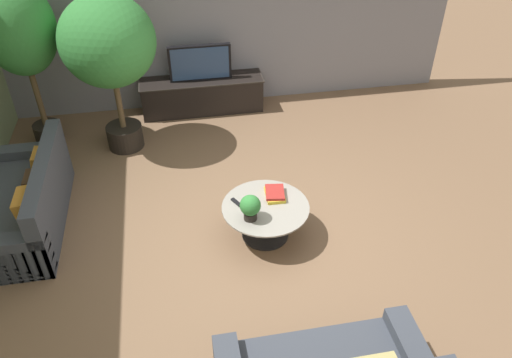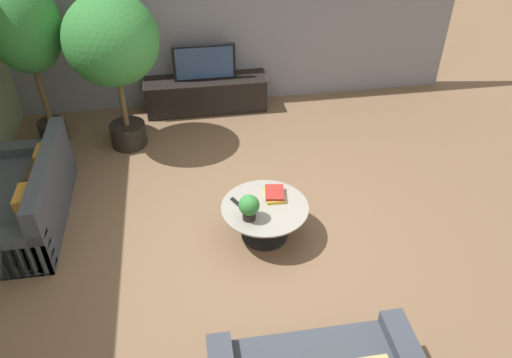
% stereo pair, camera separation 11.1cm
% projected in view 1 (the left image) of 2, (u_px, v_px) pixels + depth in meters
% --- Properties ---
extents(ground_plane, '(24.00, 24.00, 0.00)m').
position_uv_depth(ground_plane, '(256.00, 231.00, 5.76)').
color(ground_plane, brown).
extents(back_wall_stone, '(7.40, 0.12, 3.00)m').
position_uv_depth(back_wall_stone, '(216.00, 9.00, 7.41)').
color(back_wall_stone, gray).
rests_on(back_wall_stone, ground).
extents(media_console, '(1.91, 0.50, 0.54)m').
position_uv_depth(media_console, '(202.00, 94.00, 7.85)').
color(media_console, black).
rests_on(media_console, ground).
extents(television, '(0.95, 0.13, 0.55)m').
position_uv_depth(television, '(200.00, 63.00, 7.53)').
color(television, black).
rests_on(television, media_console).
extents(coffee_table, '(0.96, 0.96, 0.42)m').
position_uv_depth(coffee_table, '(265.00, 215.00, 5.53)').
color(coffee_table, black).
rests_on(coffee_table, ground).
extents(couch_by_wall, '(0.84, 1.87, 0.84)m').
position_uv_depth(couch_by_wall, '(27.00, 205.00, 5.69)').
color(couch_by_wall, '#3D424C').
rests_on(couch_by_wall, ground).
extents(potted_palm_tall, '(0.94, 0.94, 2.34)m').
position_uv_depth(potted_palm_tall, '(19.00, 32.00, 6.27)').
color(potted_palm_tall, black).
rests_on(potted_palm_tall, ground).
extents(potted_palm_corner, '(1.21, 1.21, 2.15)m').
position_uv_depth(potted_palm_corner, '(108.00, 46.00, 6.28)').
color(potted_palm_corner, black).
rests_on(potted_palm_corner, ground).
extents(potted_plant_tabletop, '(0.22, 0.22, 0.30)m').
position_uv_depth(potted_plant_tabletop, '(250.00, 207.00, 5.19)').
color(potted_plant_tabletop, black).
rests_on(potted_plant_tabletop, coffee_table).
extents(book_stack, '(0.24, 0.30, 0.07)m').
position_uv_depth(book_stack, '(275.00, 194.00, 5.57)').
color(book_stack, gold).
rests_on(book_stack, coffee_table).
extents(remote_black, '(0.11, 0.16, 0.02)m').
position_uv_depth(remote_black, '(236.00, 202.00, 5.49)').
color(remote_black, black).
rests_on(remote_black, coffee_table).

